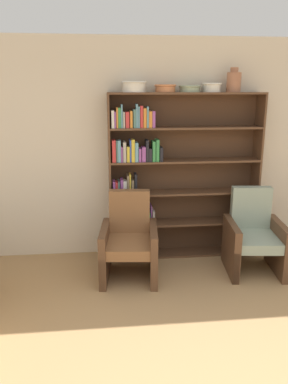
% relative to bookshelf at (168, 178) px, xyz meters
% --- Properties ---
extents(wall_back, '(12.00, 0.06, 2.75)m').
position_rel_bookshelf_xyz_m(wall_back, '(0.13, 0.18, 0.34)').
color(wall_back, beige).
rests_on(wall_back, ground).
extents(bookshelf, '(1.91, 0.30, 2.10)m').
position_rel_bookshelf_xyz_m(bookshelf, '(0.00, 0.00, 0.00)').
color(bookshelf, brown).
rests_on(bookshelf, ground).
extents(bowl_slate, '(0.30, 0.30, 0.13)m').
position_rel_bookshelf_xyz_m(bowl_slate, '(-0.43, -0.01, 1.13)').
color(bowl_slate, silver).
rests_on(bowl_slate, bookshelf).
extents(bowl_terracotta, '(0.26, 0.26, 0.09)m').
position_rel_bookshelf_xyz_m(bowl_terracotta, '(-0.06, -0.01, 1.11)').
color(bowl_terracotta, '#C67547').
rests_on(bowl_terracotta, bookshelf).
extents(bowl_olive, '(0.26, 0.26, 0.08)m').
position_rel_bookshelf_xyz_m(bowl_olive, '(0.24, -0.01, 1.11)').
color(bowl_olive, gray).
rests_on(bowl_olive, bookshelf).
extents(bowl_copper, '(0.24, 0.24, 0.11)m').
position_rel_bookshelf_xyz_m(bowl_copper, '(0.51, -0.01, 1.12)').
color(bowl_copper, silver).
rests_on(bowl_copper, bookshelf).
extents(vase_tall, '(0.17, 0.17, 0.29)m').
position_rel_bookshelf_xyz_m(vase_tall, '(0.78, -0.01, 1.19)').
color(vase_tall, '#A36647').
rests_on(vase_tall, bookshelf).
extents(armchair_leather, '(0.70, 0.74, 0.98)m').
position_rel_bookshelf_xyz_m(armchair_leather, '(-0.54, -0.54, -0.62)').
color(armchair_leather, brown).
rests_on(armchair_leather, ground).
extents(armchair_cushioned, '(0.71, 0.75, 0.98)m').
position_rel_bookshelf_xyz_m(armchair_cushioned, '(0.96, -0.54, -0.62)').
color(armchair_cushioned, brown).
rests_on(armchair_cushioned, ground).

